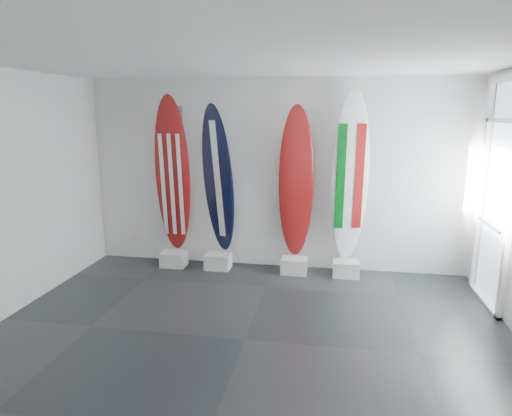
% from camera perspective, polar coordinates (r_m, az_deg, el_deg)
% --- Properties ---
extents(floor, '(6.00, 6.00, 0.00)m').
position_cam_1_polar(floor, '(5.11, -1.42, -16.66)').
color(floor, black).
rests_on(floor, ground).
extents(ceiling, '(6.00, 6.00, 0.00)m').
position_cam_1_polar(ceiling, '(4.51, -1.63, 19.00)').
color(ceiling, white).
rests_on(ceiling, wall_back).
extents(wall_back, '(6.00, 0.00, 6.00)m').
position_cam_1_polar(wall_back, '(7.01, 2.46, 4.26)').
color(wall_back, white).
rests_on(wall_back, ground).
extents(wall_front, '(6.00, 0.00, 6.00)m').
position_cam_1_polar(wall_front, '(2.30, -14.06, -13.04)').
color(wall_front, white).
rests_on(wall_front, ground).
extents(display_block_usa, '(0.40, 0.30, 0.24)m').
position_cam_1_polar(display_block_usa, '(7.41, -10.58, -6.49)').
color(display_block_usa, silver).
rests_on(display_block_usa, floor).
extents(surfboard_usa, '(0.58, 0.30, 2.52)m').
position_cam_1_polar(surfboard_usa, '(7.19, -10.73, 4.22)').
color(surfboard_usa, maroon).
rests_on(surfboard_usa, display_block_usa).
extents(display_block_navy, '(0.40, 0.30, 0.24)m').
position_cam_1_polar(display_block_navy, '(7.19, -4.92, -6.90)').
color(display_block_navy, silver).
rests_on(display_block_navy, floor).
extents(surfboard_navy, '(0.64, 0.56, 2.38)m').
position_cam_1_polar(surfboard_navy, '(6.97, -4.91, 3.57)').
color(surfboard_navy, black).
rests_on(surfboard_navy, display_block_navy).
extents(display_block_swiss, '(0.40, 0.30, 0.24)m').
position_cam_1_polar(display_block_swiss, '(7.00, 4.94, -7.46)').
color(display_block_swiss, silver).
rests_on(display_block_swiss, floor).
extents(surfboard_swiss, '(0.54, 0.28, 2.36)m').
position_cam_1_polar(surfboard_swiss, '(6.77, 5.22, 3.24)').
color(surfboard_swiss, maroon).
rests_on(surfboard_swiss, display_block_swiss).
extents(display_block_italy, '(0.40, 0.30, 0.24)m').
position_cam_1_polar(display_block_italy, '(6.98, 11.56, -7.70)').
color(display_block_italy, silver).
rests_on(display_block_italy, floor).
extents(surfboard_italy, '(0.61, 0.31, 2.59)m').
position_cam_1_polar(surfboard_italy, '(6.74, 12.04, 3.95)').
color(surfboard_italy, silver).
rests_on(surfboard_italy, display_block_italy).
extents(wall_outlet, '(0.09, 0.02, 0.13)m').
position_cam_1_polar(wall_outlet, '(7.92, -15.55, -3.77)').
color(wall_outlet, silver).
rests_on(wall_outlet, wall_back).
extents(glass_door, '(0.12, 1.16, 2.85)m').
position_cam_1_polar(glass_door, '(6.38, 28.72, 1.30)').
color(glass_door, white).
rests_on(glass_door, floor).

